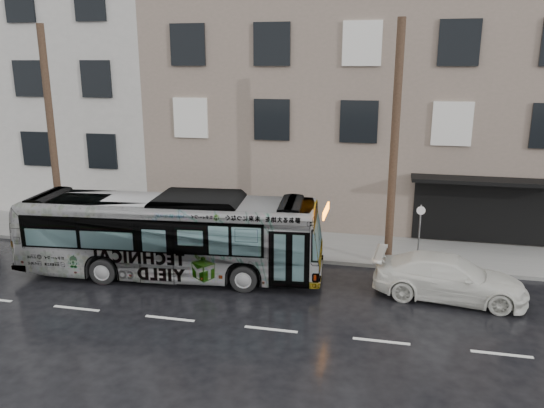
% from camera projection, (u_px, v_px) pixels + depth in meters
% --- Properties ---
extents(ground, '(120.00, 120.00, 0.00)m').
position_uv_depth(ground, '(198.00, 286.00, 18.68)').
color(ground, black).
rests_on(ground, ground).
extents(sidewalk, '(90.00, 3.60, 0.15)m').
position_uv_depth(sidewalk, '(237.00, 240.00, 23.29)').
color(sidewalk, gray).
rests_on(sidewalk, ground).
extents(building_taupe, '(20.00, 12.00, 11.00)m').
position_uv_depth(building_taupe, '(366.00, 104.00, 28.20)').
color(building_taupe, gray).
rests_on(building_taupe, ground).
extents(building_grey, '(26.00, 15.00, 16.00)m').
position_uv_depth(building_grey, '(4.00, 57.00, 33.77)').
color(building_grey, '#BCB8B2').
rests_on(building_grey, ground).
extents(utility_pole_front, '(0.30, 0.30, 9.00)m').
position_uv_depth(utility_pole_front, '(394.00, 148.00, 19.24)').
color(utility_pole_front, '#4B3625').
rests_on(utility_pole_front, sidewalk).
extents(utility_pole_rear, '(0.30, 0.30, 9.00)m').
position_uv_depth(utility_pole_rear, '(52.00, 136.00, 22.16)').
color(utility_pole_rear, '#4B3625').
rests_on(utility_pole_rear, sidewalk).
extents(sign_post, '(0.06, 0.06, 2.40)m').
position_uv_depth(sign_post, '(419.00, 236.00, 19.86)').
color(sign_post, slate).
rests_on(sign_post, sidewalk).
extents(bus, '(11.28, 3.53, 3.09)m').
position_uv_depth(bus, '(170.00, 235.00, 19.31)').
color(bus, '#B2B2B2').
rests_on(bus, ground).
extents(white_sedan, '(5.13, 2.51, 1.43)m').
position_uv_depth(white_sedan, '(449.00, 277.00, 17.62)').
color(white_sedan, silver).
rests_on(white_sedan, ground).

